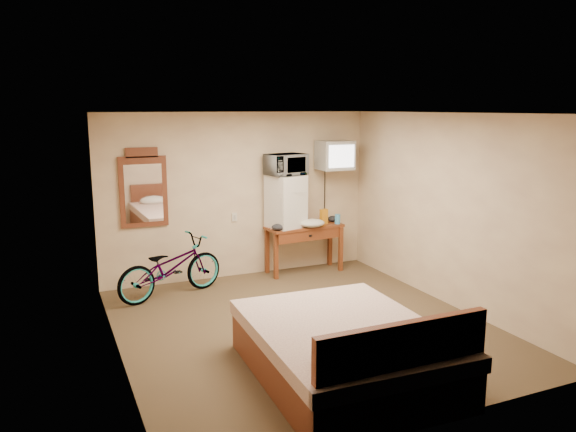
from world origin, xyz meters
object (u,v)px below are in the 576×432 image
at_px(microwave, 286,165).
at_px(crt_television, 335,155).
at_px(wall_mirror, 143,189).
at_px(bicycle, 171,267).
at_px(blue_cup, 338,219).
at_px(mini_fridge, 286,201).
at_px(bed, 347,350).
at_px(desk, 305,234).

distance_m(microwave, crt_television, 0.83).
xyz_separation_m(wall_mirror, bicycle, (0.22, -0.57, -1.02)).
height_order(microwave, blue_cup, microwave).
bearing_deg(wall_mirror, crt_television, -4.94).
bearing_deg(crt_television, mini_fridge, 177.53).
bearing_deg(crt_television, blue_cup, -71.67).
bearing_deg(bicycle, blue_cup, -103.03).
height_order(mini_fridge, bed, mini_fridge).
xyz_separation_m(microwave, crt_television, (0.82, -0.04, 0.12)).
bearing_deg(crt_television, wall_mirror, 175.06).
relative_size(desk, mini_fridge, 1.55).
distance_m(blue_cup, crt_television, 1.01).
bearing_deg(bed, microwave, 75.98).
distance_m(wall_mirror, bicycle, 1.19).
xyz_separation_m(blue_cup, bicycle, (-2.72, -0.24, -0.41)).
relative_size(mini_fridge, microwave, 1.37).
distance_m(crt_television, bicycle, 3.06).
bearing_deg(mini_fridge, wall_mirror, 174.10).
distance_m(desk, bicycle, 2.21).
height_order(crt_television, wall_mirror, crt_television).
bearing_deg(wall_mirror, desk, -6.39).
xyz_separation_m(mini_fridge, blue_cup, (0.84, -0.11, -0.32)).
distance_m(microwave, blue_cup, 1.23).
bearing_deg(bed, mini_fridge, 75.98).
distance_m(desk, mini_fridge, 0.62).
bearing_deg(mini_fridge, crt_television, -2.47).
height_order(wall_mirror, bicycle, wall_mirror).
relative_size(microwave, bed, 0.26).
height_order(microwave, crt_television, crt_television).
xyz_separation_m(desk, blue_cup, (0.54, -0.06, 0.21)).
height_order(desk, microwave, microwave).
bearing_deg(desk, mini_fridge, 170.26).
relative_size(desk, bed, 0.56).
height_order(mini_fridge, bicycle, mini_fridge).
xyz_separation_m(mini_fridge, wall_mirror, (-2.10, 0.22, 0.28)).
height_order(desk, mini_fridge, mini_fridge).
distance_m(bicycle, bed, 3.24).
bearing_deg(wall_mirror, mini_fridge, -5.90).
bearing_deg(bicycle, desk, -100.27).
height_order(desk, bed, bed).
bearing_deg(bed, crt_television, 63.71).
distance_m(blue_cup, wall_mirror, 3.02).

